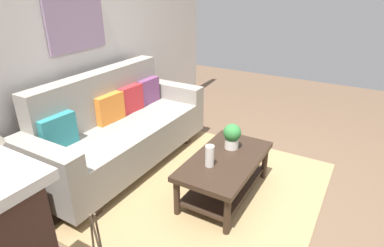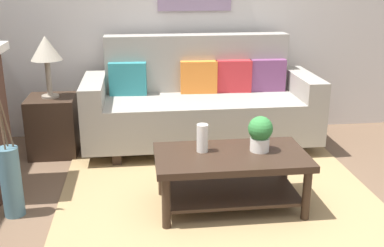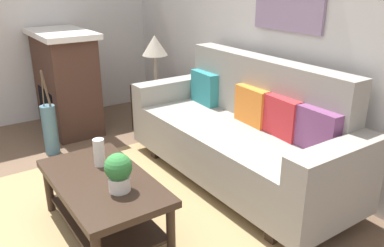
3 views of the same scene
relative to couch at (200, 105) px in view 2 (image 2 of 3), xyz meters
The scene contains 17 objects.
ground_plane 1.75m from the couch, 90.40° to the right, with size 9.29×9.29×0.00m, color brown.
wall_back 1.06m from the couch, 91.27° to the left, with size 5.29×0.10×2.70m, color silver.
area_rug 1.27m from the couch, 90.57° to the right, with size 2.45×1.99×0.01m, color #A38456.
couch is the anchor object (origin of this frame).
throw_pillow_teal 0.75m from the couch, 169.77° to the left, with size 0.36×0.12×0.32m, color teal.
throw_pillow_orange 0.28m from the couch, 90.00° to the left, with size 0.36×0.12×0.32m, color orange.
throw_pillow_crimson 0.45m from the couch, 19.85° to the left, with size 0.36×0.12×0.32m, color red.
throw_pillow_plum 0.75m from the couch, 10.23° to the left, with size 0.36×0.12×0.32m, color #7A4270.
coffee_table 1.30m from the couch, 87.91° to the right, with size 1.10×0.60×0.43m.
tabletop_vase 1.24m from the couch, 97.13° to the right, with size 0.08×0.08×0.21m, color white.
potted_plant_tabletop 1.30m from the couch, 78.19° to the right, with size 0.18×0.18×0.26m.
side_table 1.42m from the couch, behind, with size 0.44×0.44×0.56m, color #332319.
table_lamp 1.52m from the couch, behind, with size 0.28×0.28×0.57m.
floor_vase 1.96m from the couch, 141.18° to the right, with size 0.15×0.15×0.52m, color slate.
floor_vase_branch_a 1.95m from the couch, 140.81° to the right, with size 0.01×0.01×0.36m, color brown.
floor_vase_branch_b 1.97m from the couch, 141.76° to the right, with size 0.01×0.01×0.36m, color brown.
floor_vase_branch_c 1.99m from the couch, 140.96° to the right, with size 0.01×0.01×0.36m, color brown.
Camera 2 is at (-0.59, -2.65, 1.69)m, focal length 43.48 mm.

